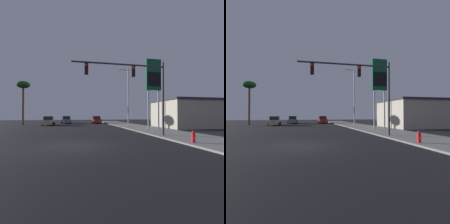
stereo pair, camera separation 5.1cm
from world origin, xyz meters
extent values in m
plane|color=black|center=(0.00, 0.00, 0.00)|extent=(120.00, 120.00, 0.00)
cube|color=gray|center=(9.50, 10.00, 0.06)|extent=(5.00, 60.00, 0.12)
cube|color=#B2A893|center=(18.00, 13.02, 2.00)|extent=(10.00, 8.00, 4.00)
cube|color=#2D2D33|center=(18.00, 13.02, 4.15)|extent=(10.30, 8.30, 0.30)
cube|color=slate|center=(-1.71, 29.16, 0.58)|extent=(1.90, 4.24, 0.80)
cube|color=black|center=(-1.71, 29.31, 1.33)|extent=(1.65, 2.04, 0.70)
cylinder|color=black|center=(-2.61, 27.86, 0.32)|extent=(0.24, 0.64, 0.64)
cylinder|color=black|center=(-0.81, 27.86, 0.32)|extent=(0.24, 0.64, 0.64)
cylinder|color=black|center=(-2.61, 30.47, 0.32)|extent=(0.24, 0.64, 0.64)
cylinder|color=black|center=(-0.81, 30.47, 0.32)|extent=(0.24, 0.64, 0.64)
sphere|color=#F2EACC|center=(-2.27, 27.04, 0.63)|extent=(0.18, 0.18, 0.18)
sphere|color=#F2EACC|center=(-1.15, 27.04, 0.63)|extent=(0.18, 0.18, 0.18)
cube|color=maroon|center=(4.96, 29.03, 0.58)|extent=(1.92, 4.25, 0.80)
cube|color=black|center=(4.96, 29.18, 1.33)|extent=(1.66, 2.04, 0.70)
cylinder|color=black|center=(4.06, 27.73, 0.32)|extent=(0.24, 0.64, 0.64)
cylinder|color=black|center=(5.86, 27.73, 0.32)|extent=(0.24, 0.64, 0.64)
cylinder|color=black|center=(4.06, 30.33, 0.32)|extent=(0.24, 0.64, 0.64)
cylinder|color=black|center=(5.86, 30.33, 0.32)|extent=(0.24, 0.64, 0.64)
sphere|color=#F2EACC|center=(4.40, 26.91, 0.63)|extent=(0.18, 0.18, 0.18)
sphere|color=#F2EACC|center=(5.52, 26.91, 0.63)|extent=(0.18, 0.18, 0.18)
cube|color=tan|center=(-4.73, 23.26, 0.58)|extent=(1.82, 4.21, 0.80)
cube|color=black|center=(-4.73, 23.41, 1.33)|extent=(1.61, 2.01, 0.70)
cylinder|color=black|center=(-5.63, 21.96, 0.32)|extent=(0.24, 0.64, 0.64)
cylinder|color=black|center=(-3.83, 21.96, 0.32)|extent=(0.24, 0.64, 0.64)
cylinder|color=black|center=(-5.63, 24.56, 0.32)|extent=(0.24, 0.64, 0.64)
cylinder|color=black|center=(-3.83, 24.56, 0.32)|extent=(0.24, 0.64, 0.64)
sphere|color=#F2EACC|center=(-5.29, 21.14, 0.63)|extent=(0.18, 0.18, 0.18)
sphere|color=#F2EACC|center=(-4.17, 21.14, 0.63)|extent=(0.18, 0.18, 0.18)
cylinder|color=#38383D|center=(7.72, 3.03, 3.37)|extent=(0.20, 0.20, 6.50)
cylinder|color=#38383D|center=(3.73, 3.03, 6.22)|extent=(7.99, 0.14, 0.14)
cube|color=black|center=(4.93, 3.03, 5.67)|extent=(0.30, 0.24, 0.90)
sphere|color=red|center=(4.93, 2.89, 5.94)|extent=(0.20, 0.20, 0.20)
cube|color=black|center=(0.94, 3.03, 5.67)|extent=(0.30, 0.24, 0.90)
sphere|color=red|center=(0.94, 2.89, 5.94)|extent=(0.20, 0.20, 0.20)
cylinder|color=#99999E|center=(8.23, 14.87, 4.62)|extent=(0.18, 0.18, 9.00)
cylinder|color=#99999E|center=(7.53, 14.87, 8.97)|extent=(1.40, 0.10, 0.10)
ellipsoid|color=silver|center=(6.83, 14.87, 8.92)|extent=(0.50, 0.24, 0.20)
cylinder|color=#99999E|center=(9.28, 9.66, 2.62)|extent=(0.20, 0.20, 5.00)
cylinder|color=#99999E|center=(10.68, 9.66, 2.62)|extent=(0.20, 0.20, 5.00)
cube|color=#0F4C2D|center=(9.98, 9.66, 7.12)|extent=(2.00, 0.40, 4.00)
cube|color=black|center=(9.98, 9.45, 6.52)|extent=(1.80, 0.03, 1.80)
cylinder|color=red|center=(7.60, -1.16, 0.42)|extent=(0.24, 0.24, 0.60)
sphere|color=red|center=(7.60, -1.16, 0.78)|extent=(0.20, 0.20, 0.20)
cylinder|color=red|center=(7.60, -1.33, 0.45)|extent=(0.08, 0.10, 0.08)
cylinder|color=brown|center=(-9.36, 24.00, 3.55)|extent=(0.36, 0.36, 7.09)
ellipsoid|color=#1E5123|center=(-9.36, 24.00, 7.57)|extent=(2.40, 2.40, 1.32)
camera|label=1|loc=(0.00, -11.18, 1.92)|focal=28.00mm
camera|label=2|loc=(0.05, -11.19, 1.92)|focal=28.00mm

